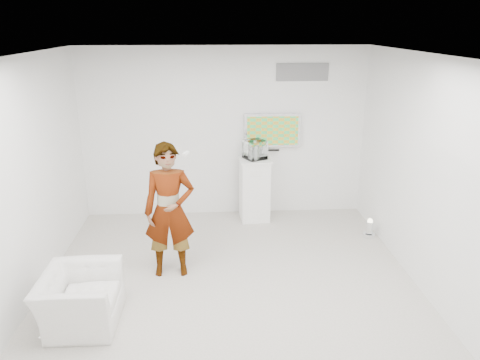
% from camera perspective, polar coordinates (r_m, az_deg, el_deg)
% --- Properties ---
extents(room, '(5.01, 5.01, 3.00)m').
position_cam_1_polar(room, '(5.89, -1.26, 0.31)').
color(room, beige).
rests_on(room, ground).
extents(tv, '(1.00, 0.08, 0.60)m').
position_cam_1_polar(tv, '(8.31, 3.96, 6.05)').
color(tv, silver).
rests_on(tv, room).
extents(logo_decal, '(0.90, 0.02, 0.30)m').
position_cam_1_polar(logo_decal, '(8.26, 7.62, 12.90)').
color(logo_decal, slate).
rests_on(logo_decal, room).
extents(person, '(0.71, 0.49, 1.88)m').
position_cam_1_polar(person, '(6.41, -8.60, -3.71)').
color(person, white).
rests_on(person, room).
extents(armchair, '(0.85, 0.98, 0.63)m').
position_cam_1_polar(armchair, '(5.89, -18.92, -13.54)').
color(armchair, white).
rests_on(armchair, room).
extents(pedestal, '(0.58, 0.58, 1.12)m').
position_cam_1_polar(pedestal, '(8.27, 1.78, -1.12)').
color(pedestal, white).
rests_on(pedestal, room).
extents(floor_uplight, '(0.23, 0.23, 0.31)m').
position_cam_1_polar(floor_uplight, '(7.99, 15.50, -5.70)').
color(floor_uplight, white).
rests_on(floor_uplight, room).
extents(vitrine, '(0.44, 0.44, 0.32)m').
position_cam_1_polar(vitrine, '(8.05, 1.83, 3.73)').
color(vitrine, white).
rests_on(vitrine, pedestal).
extents(console, '(0.07, 0.18, 0.24)m').
position_cam_1_polar(console, '(8.06, 1.82, 3.44)').
color(console, white).
rests_on(console, pedestal).
extents(wii_remote, '(0.09, 0.16, 0.04)m').
position_cam_1_polar(wii_remote, '(6.30, -6.61, 3.21)').
color(wii_remote, white).
rests_on(wii_remote, person).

